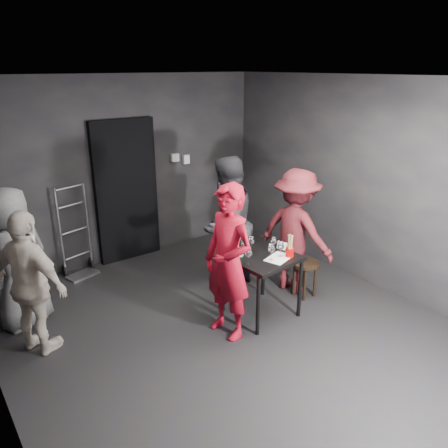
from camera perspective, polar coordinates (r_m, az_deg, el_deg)
floor at (r=5.09m, az=0.11°, el=-13.40°), size 4.50×5.00×0.02m
ceiling at (r=4.24m, az=0.14°, el=18.66°), size 4.50×5.00×0.02m
wall_back at (r=6.59m, az=-13.05°, el=6.80°), size 4.50×0.04×2.70m
wall_right at (r=6.05m, az=17.58°, el=5.21°), size 0.04×5.00×2.70m
doorway at (r=6.61m, az=-12.63°, el=4.18°), size 0.95×0.10×2.10m
wallbox_upper at (r=6.90m, az=-6.43°, el=8.62°), size 0.12×0.06×0.12m
wallbox_lower at (r=7.01m, az=-4.99°, el=8.43°), size 0.10×0.06×0.14m
hand_truck at (r=6.50m, az=-18.42°, el=-4.37°), size 0.43×0.36×1.28m
tasting_table at (r=5.07m, az=4.95°, el=-5.15°), size 0.72×0.72×0.75m
stool at (r=5.64m, az=10.56°, el=-5.81°), size 0.34×0.34×0.47m
server_red at (r=4.55m, az=0.57°, el=-3.72°), size 0.55×0.76×1.94m
woman_black at (r=5.52m, az=0.32°, el=1.37°), size 1.14×0.88×2.07m
man_maroon at (r=5.61m, az=9.41°, el=-0.37°), size 0.72×1.20×1.74m
bystander_cream at (r=4.75m, az=-23.88°, el=-7.04°), size 0.81×1.01×1.56m
bystander_grey at (r=5.26m, az=-25.70°, el=-3.50°), size 0.97×0.74×1.76m
tasting_mat at (r=4.98m, az=7.15°, el=-4.43°), size 0.37×0.30×0.00m
wine_glass_a at (r=4.76m, az=3.24°, el=-4.20°), size 0.08×0.08×0.20m
wine_glass_b at (r=4.91m, az=2.51°, el=-3.40°), size 0.09×0.09×0.20m
wine_glass_c at (r=5.09m, az=3.56°, el=-2.54°), size 0.10×0.10×0.20m
wine_glass_d at (r=4.88m, az=6.19°, el=-3.56°), size 0.11×0.11×0.21m
wine_glass_e at (r=4.99m, az=7.43°, el=-3.18°), size 0.08×0.08×0.20m
wine_glass_f at (r=5.13m, az=6.51°, el=-2.56°), size 0.08×0.08×0.18m
wine_bottle at (r=4.81m, az=2.14°, el=-3.85°), size 0.07×0.07×0.28m
breadstick_cup at (r=4.99m, az=8.62°, el=-2.87°), size 0.09×0.09×0.29m
reserved_card at (r=5.21m, az=7.54°, el=-2.82°), size 0.10×0.13×0.09m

